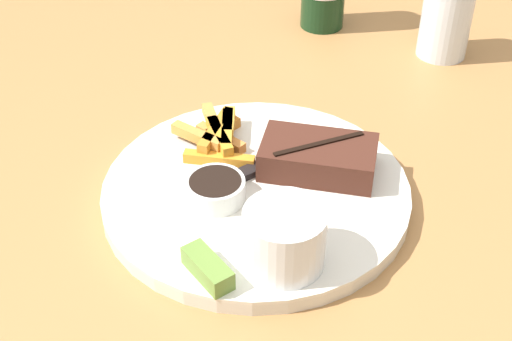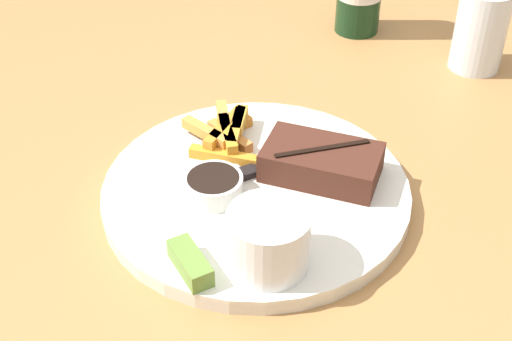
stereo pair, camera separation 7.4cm
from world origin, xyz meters
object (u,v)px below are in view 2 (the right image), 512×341
at_px(dinner_plate, 256,192).
at_px(steak_portion, 321,162).
at_px(fork_utensil, 206,147).
at_px(dipping_sauce_cup, 213,185).
at_px(pickle_spear, 190,263).
at_px(coleslaw_cup, 269,237).
at_px(drinking_glass, 481,30).
at_px(knife_utensil, 282,162).

bearing_deg(dinner_plate, steak_portion, 45.64).
bearing_deg(fork_utensil, dipping_sauce_cup, -31.76).
distance_m(steak_portion, pickle_spear, 0.19).
relative_size(coleslaw_cup, dipping_sauce_cup, 1.25).
bearing_deg(dipping_sauce_cup, fork_utensil, 129.66).
xyz_separation_m(dinner_plate, drinking_glass, (0.11, 0.40, 0.05)).
distance_m(coleslaw_cup, fork_utensil, 0.19).
xyz_separation_m(pickle_spear, drinking_glass, (0.10, 0.53, 0.03)).
distance_m(coleslaw_cup, dipping_sauce_cup, 0.11).
bearing_deg(fork_utensil, steak_portion, 28.77).
bearing_deg(knife_utensil, dipping_sauce_cup, -171.62).
bearing_deg(pickle_spear, dinner_plate, 95.12).
height_order(dinner_plate, coleslaw_cup, coleslaw_cup).
distance_m(knife_utensil, drinking_glass, 0.37).
distance_m(dinner_plate, dipping_sauce_cup, 0.05).
bearing_deg(drinking_glass, dinner_plate, -105.78).
distance_m(pickle_spear, fork_utensil, 0.19).
bearing_deg(coleslaw_cup, dinner_plate, 126.64).
distance_m(steak_portion, fork_utensil, 0.14).
bearing_deg(coleslaw_cup, dipping_sauce_cup, 150.33).
relative_size(fork_utensil, drinking_glass, 1.17).
relative_size(knife_utensil, drinking_glass, 1.34).
bearing_deg(dinner_plate, coleslaw_cup, -53.36).
distance_m(steak_portion, coleslaw_cup, 0.15).
bearing_deg(fork_utensil, pickle_spear, -41.60).
bearing_deg(drinking_glass, fork_utensil, -117.73).
relative_size(dinner_plate, fork_utensil, 2.49).
relative_size(dinner_plate, dipping_sauce_cup, 5.31).
bearing_deg(coleslaw_cup, drinking_glass, 84.84).
bearing_deg(dipping_sauce_cup, drinking_glass, 71.92).
height_order(steak_portion, fork_utensil, steak_portion).
bearing_deg(coleslaw_cup, fork_utensil, 141.56).
xyz_separation_m(steak_portion, coleslaw_cup, (0.02, -0.14, 0.02)).
distance_m(dinner_plate, coleslaw_cup, 0.12).
bearing_deg(dipping_sauce_cup, coleslaw_cup, -29.67).
xyz_separation_m(dipping_sauce_cup, pickle_spear, (0.04, -0.10, -0.00)).
relative_size(steak_portion, pickle_spear, 2.21).
xyz_separation_m(coleslaw_cup, fork_utensil, (-0.15, 0.12, -0.03)).
relative_size(dipping_sauce_cup, fork_utensil, 0.47).
height_order(steak_portion, knife_utensil, steak_portion).
xyz_separation_m(dinner_plate, coleslaw_cup, (0.07, -0.09, 0.04)).
bearing_deg(steak_portion, dinner_plate, -134.36).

